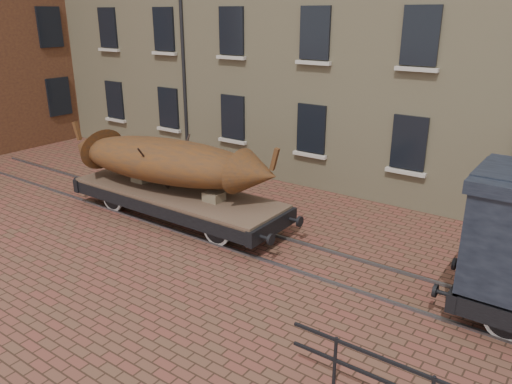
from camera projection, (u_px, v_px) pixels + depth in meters
The scene contains 4 objects.
ground at pixel (298, 257), 13.08m from camera, with size 90.00×90.00×0.00m, color brown.
rail_track at pixel (298, 256), 13.07m from camera, with size 30.00×1.52×0.06m.
flatcar_wagon at pixel (176, 196), 15.20m from camera, with size 7.98×2.16×1.20m.
iron_boat at pixel (166, 161), 15.02m from camera, with size 7.44×2.90×1.75m.
Camera 1 is at (5.94, -10.18, 6.04)m, focal length 35.00 mm.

